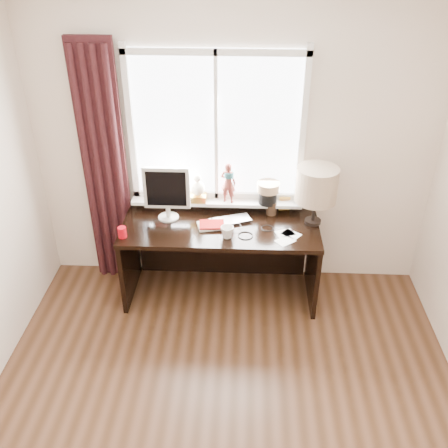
# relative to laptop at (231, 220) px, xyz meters

# --- Properties ---
(ceiling) EXTENTS (3.50, 4.00, 0.00)m
(ceiling) POSITION_rel_laptop_xyz_m (0.01, -1.70, 1.84)
(ceiling) COLOR white
(ceiling) RESTS_ON wall_back
(wall_back) EXTENTS (3.50, 0.00, 2.60)m
(wall_back) POSITION_rel_laptop_xyz_m (0.01, 0.30, 0.54)
(wall_back) COLOR beige
(wall_back) RESTS_ON ground
(laptop) EXTENTS (0.41, 0.34, 0.03)m
(laptop) POSITION_rel_laptop_xyz_m (0.00, 0.00, 0.00)
(laptop) COLOR silver
(laptop) RESTS_ON desk
(mug) EXTENTS (0.15, 0.15, 0.11)m
(mug) POSITION_rel_laptop_xyz_m (-0.02, -0.25, 0.04)
(mug) COLOR white
(mug) RESTS_ON desk
(red_cup) EXTENTS (0.07, 0.07, 0.09)m
(red_cup) POSITION_rel_laptop_xyz_m (-0.89, -0.29, 0.03)
(red_cup) COLOR #A8030E
(red_cup) RESTS_ON desk
(window) EXTENTS (1.52, 0.23, 1.40)m
(window) POSITION_rel_laptop_xyz_m (-0.13, 0.25, 0.54)
(window) COLOR white
(window) RESTS_ON ground
(curtain) EXTENTS (0.38, 0.09, 2.25)m
(curtain) POSITION_rel_laptop_xyz_m (-1.12, 0.21, 0.35)
(curtain) COLOR black
(curtain) RESTS_ON floor
(desk) EXTENTS (1.70, 0.70, 0.75)m
(desk) POSITION_rel_laptop_xyz_m (-0.09, 0.03, -0.26)
(desk) COLOR black
(desk) RESTS_ON floor
(monitor) EXTENTS (0.40, 0.18, 0.49)m
(monitor) POSITION_rel_laptop_xyz_m (-0.55, 0.04, 0.26)
(monitor) COLOR beige
(monitor) RESTS_ON desk
(notebook_stack) EXTENTS (0.25, 0.21, 0.03)m
(notebook_stack) POSITION_rel_laptop_xyz_m (-0.16, -0.09, 0.00)
(notebook_stack) COLOR beige
(notebook_stack) RESTS_ON desk
(brush_holder) EXTENTS (0.09, 0.09, 0.25)m
(brush_holder) POSITION_rel_laptop_xyz_m (0.36, 0.15, 0.05)
(brush_holder) COLOR black
(brush_holder) RESTS_ON desk
(icon_frame) EXTENTS (0.10, 0.04, 0.13)m
(icon_frame) POSITION_rel_laptop_xyz_m (0.48, 0.23, 0.05)
(icon_frame) COLOR gold
(icon_frame) RESTS_ON desk
(table_lamp) EXTENTS (0.35, 0.35, 0.52)m
(table_lamp) POSITION_rel_laptop_xyz_m (0.71, 0.02, 0.35)
(table_lamp) COLOR black
(table_lamp) RESTS_ON desk
(loose_papers) EXTENTS (0.24, 0.29, 0.00)m
(loose_papers) POSITION_rel_laptop_xyz_m (0.48, -0.21, -0.01)
(loose_papers) COLOR white
(loose_papers) RESTS_ON desk
(desk_cables) EXTENTS (0.39, 0.43, 0.01)m
(desk_cables) POSITION_rel_laptop_xyz_m (0.17, -0.11, -0.01)
(desk_cables) COLOR black
(desk_cables) RESTS_ON desk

